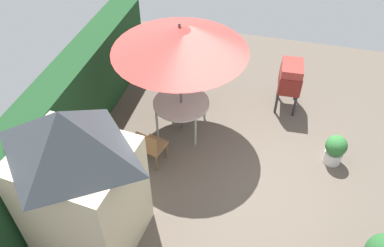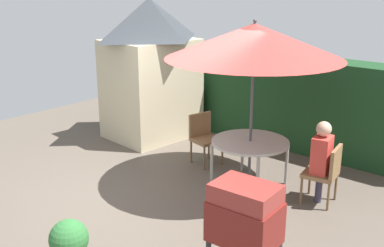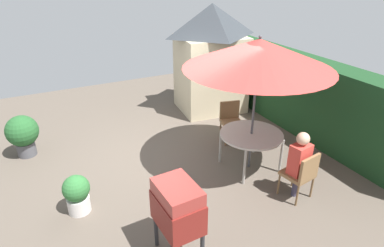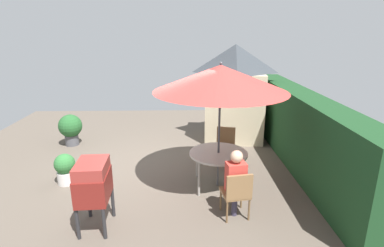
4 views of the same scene
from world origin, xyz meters
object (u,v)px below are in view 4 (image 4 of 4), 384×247
Objects in this scene: patio_table at (218,155)px; chair_near_shed at (237,192)px; bbq_grill at (93,182)px; person_in_red at (236,176)px; chair_far_side at (225,143)px; patio_umbrella at (221,78)px; garden_shed at (234,92)px; potted_plant_by_shed at (70,128)px; potted_plant_by_grill at (65,168)px.

chair_near_shed reaches higher than patio_table.
person_in_red reaches higher than bbq_grill.
chair_far_side is 2.32m from person_in_red.
patio_table is 0.97× the size of person_in_red.
garden_shed is at bearing 165.29° from patio_umbrella.
chair_near_shed is at bearing 9.10° from patio_table.
chair_far_side reaches higher than patio_table.
patio_umbrella is 2.18m from chair_far_side.
potted_plant_by_shed reaches higher than chair_far_side.
bbq_grill is at bearing -34.37° from garden_shed.
patio_table is 3.33m from potted_plant_by_grill.
patio_umbrella reaches higher than person_in_red.
patio_table is at bearing 122.29° from bbq_grill.
chair_far_side is (-2.58, 2.52, -0.33)m from bbq_grill.
potted_plant_by_shed reaches higher than chair_near_shed.
bbq_grill is at bearing -57.71° from patio_umbrella.
bbq_grill is 0.95× the size of person_in_red.
patio_umbrella is at bearing -14.46° from chair_far_side.
chair_near_shed is at bearing -2.70° from chair_far_side.
chair_near_shed is (4.18, -0.59, -0.93)m from garden_shed.
potted_plant_by_shed is at bearing -131.11° from person_in_red.
chair_near_shed is at bearing 68.43° from potted_plant_by_grill.
garden_shed reaches higher than patio_table.
potted_plant_by_shed reaches higher than patio_table.
person_in_red is (1.12, 0.18, 0.08)m from patio_table.
person_in_red reaches higher than patio_table.
garden_shed is 3.16× the size of chair_far_side.
chair_far_side is at bearing 105.54° from potted_plant_by_grill.
garden_shed is 2.08m from chair_far_side.
bbq_grill reaches higher than potted_plant_by_shed.
garden_shed is at bearing 124.42° from potted_plant_by_grill.
potted_plant_by_grill is (1.00, -3.61, -0.16)m from chair_far_side.
bbq_grill is at bearing -83.34° from person_in_red.
potted_plant_by_grill is (2.80, -4.09, -1.09)m from garden_shed.
potted_plant_by_shed is at bearing -155.51° from bbq_grill.
chair_near_shed is 1.00× the size of chair_far_side.
potted_plant_by_grill is (2.35, 0.70, -0.16)m from potted_plant_by_shed.
bbq_grill is (1.40, -2.21, 0.15)m from patio_table.
potted_plant_by_grill is at bearing -74.46° from chair_far_side.
patio_umbrella is 3.00m from bbq_grill.
potted_plant_by_shed is 1.34× the size of potted_plant_by_grill.
person_in_red is (2.30, -0.13, 0.26)m from chair_far_side.
potted_plant_by_shed reaches higher than potted_plant_by_grill.
bbq_grill is 1.98m from potted_plant_by_grill.
patio_table is at bearing -170.90° from chair_near_shed.
bbq_grill reaches higher than chair_near_shed.
chair_near_shed is 5.61m from potted_plant_by_shed.
patio_umbrella is 5.06m from potted_plant_by_shed.
person_in_red reaches higher than potted_plant_by_shed.
bbq_grill is 1.33× the size of chair_near_shed.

